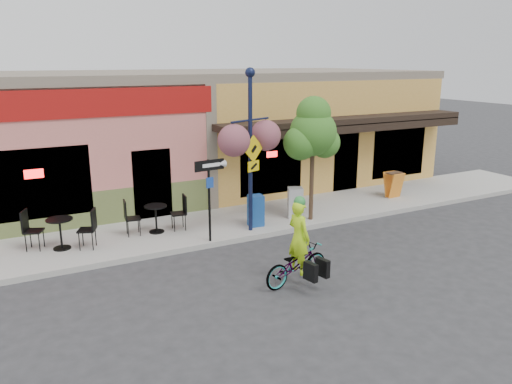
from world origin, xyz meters
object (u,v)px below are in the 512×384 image
at_px(cyclist_rider, 299,248).
at_px(newspaper_box_blue, 256,211).
at_px(building, 195,129).
at_px(one_way_sign, 209,201).
at_px(bicycle, 296,264).
at_px(newspaper_box_grey, 295,203).
at_px(lamp_post, 250,152).
at_px(street_tree, 312,159).

distance_m(cyclist_rider, newspaper_box_blue, 3.73).
bearing_deg(building, one_way_sign, -108.12).
bearing_deg(bicycle, building, -18.31).
distance_m(one_way_sign, newspaper_box_grey, 3.32).
bearing_deg(bicycle, newspaper_box_grey, -41.77).
xyz_separation_m(one_way_sign, newspaper_box_grey, (3.17, 0.73, -0.65)).
height_order(cyclist_rider, one_way_sign, one_way_sign).
bearing_deg(building, cyclist_rider, -97.75).
bearing_deg(lamp_post, one_way_sign, 172.25).
bearing_deg(lamp_post, newspaper_box_grey, -5.81).
bearing_deg(newspaper_box_grey, street_tree, -27.67).
height_order(lamp_post, street_tree, lamp_post).
bearing_deg(newspaper_box_grey, building, 122.16).
distance_m(lamp_post, street_tree, 2.14).
bearing_deg(bicycle, one_way_sign, 5.10).
relative_size(lamp_post, newspaper_box_blue, 4.95).
xyz_separation_m(bicycle, lamp_post, (0.54, 3.36, 1.99)).
bearing_deg(lamp_post, cyclist_rider, -117.95).
bearing_deg(newspaper_box_blue, street_tree, -2.95).
bearing_deg(lamp_post, building, 62.89).
relative_size(cyclist_rider, newspaper_box_grey, 1.78).
distance_m(building, cyclist_rider, 10.10).
relative_size(building, one_way_sign, 8.06).
distance_m(bicycle, newspaper_box_grey, 4.45).
height_order(newspaper_box_blue, street_tree, street_tree).
bearing_deg(cyclist_rider, lamp_post, -18.58).
bearing_deg(street_tree, bicycle, -127.92).
height_order(building, street_tree, building).
bearing_deg(one_way_sign, cyclist_rider, -80.41).
distance_m(cyclist_rider, one_way_sign, 3.22).
distance_m(bicycle, street_tree, 4.59).
bearing_deg(one_way_sign, bicycle, -81.27).
xyz_separation_m(one_way_sign, street_tree, (3.49, 0.33, 0.78)).
height_order(lamp_post, newspaper_box_blue, lamp_post).
distance_m(bicycle, newspaper_box_blue, 3.74).
bearing_deg(cyclist_rider, newspaper_box_blue, -22.79).
distance_m(building, newspaper_box_blue, 6.51).
xyz_separation_m(lamp_post, street_tree, (2.11, 0.04, -0.39)).
distance_m(cyclist_rider, newspaper_box_grey, 4.43).
relative_size(bicycle, lamp_post, 0.38).
relative_size(bicycle, cyclist_rider, 1.04).
height_order(one_way_sign, newspaper_box_grey, one_way_sign).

